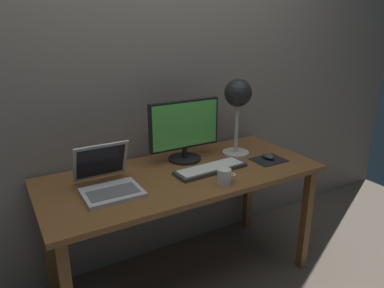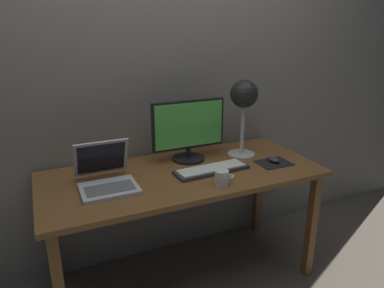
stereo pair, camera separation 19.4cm
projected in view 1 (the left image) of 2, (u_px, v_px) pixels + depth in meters
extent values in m
plane|color=brown|center=(184.00, 278.00, 2.27)|extent=(4.80, 4.80, 0.00)
cube|color=gray|center=(151.00, 66.00, 2.18)|extent=(4.80, 0.06, 2.60)
cube|color=brown|center=(183.00, 174.00, 2.03)|extent=(1.60, 0.70, 0.03)
cube|color=brown|center=(306.00, 220.00, 2.27)|extent=(0.05, 0.05, 0.71)
cube|color=brown|center=(47.00, 242.00, 2.04)|extent=(0.05, 0.05, 0.71)
cube|color=brown|center=(248.00, 186.00, 2.74)|extent=(0.05, 0.05, 0.71)
cylinder|color=black|center=(185.00, 158.00, 2.22)|extent=(0.20, 0.20, 0.01)
cylinder|color=black|center=(185.00, 152.00, 2.20)|extent=(0.03, 0.03, 0.07)
cube|color=black|center=(184.00, 124.00, 2.15)|extent=(0.46, 0.03, 0.30)
cube|color=#59C64C|center=(186.00, 125.00, 2.13)|extent=(0.44, 0.00, 0.27)
cube|color=#38383A|center=(211.00, 169.00, 2.05)|extent=(0.45, 0.16, 0.02)
cube|color=silver|center=(211.00, 167.00, 2.05)|extent=(0.41, 0.13, 0.01)
cube|color=silver|center=(112.00, 193.00, 1.76)|extent=(0.29, 0.23, 0.02)
cube|color=slate|center=(113.00, 192.00, 1.74)|extent=(0.24, 0.13, 0.00)
cube|color=silver|center=(101.00, 161.00, 1.86)|extent=(0.29, 0.11, 0.21)
cube|color=black|center=(101.00, 161.00, 1.86)|extent=(0.25, 0.09, 0.18)
cylinder|color=beige|center=(236.00, 153.00, 2.32)|extent=(0.17, 0.17, 0.01)
cylinder|color=silver|center=(237.00, 126.00, 2.26)|extent=(0.02, 0.02, 0.35)
sphere|color=black|center=(238.00, 93.00, 2.19)|extent=(0.17, 0.17, 0.17)
sphere|color=#FFEAB2|center=(239.00, 100.00, 2.19)|extent=(0.06, 0.06, 0.06)
cube|color=black|center=(269.00, 160.00, 2.21)|extent=(0.20, 0.16, 0.00)
ellipsoid|color=#38383A|center=(268.00, 156.00, 2.22)|extent=(0.06, 0.10, 0.03)
cylinder|color=white|center=(224.00, 177.00, 1.87)|extent=(0.07, 0.07, 0.08)
torus|color=white|center=(232.00, 175.00, 1.89)|extent=(0.05, 0.05, 0.01)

